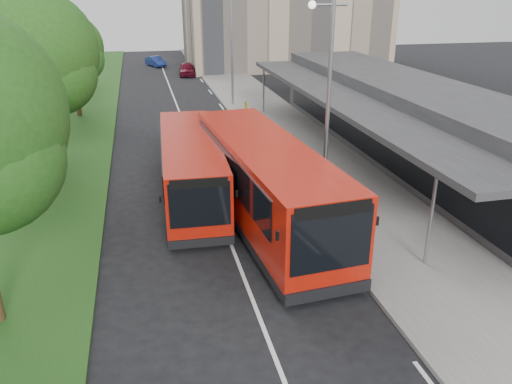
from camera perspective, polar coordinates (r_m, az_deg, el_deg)
ground at (r=17.97m, az=-2.90°, el=-5.95°), size 120.00×120.00×0.00m
pavement at (r=37.60m, az=0.64°, el=9.39°), size 5.00×80.00×0.15m
grass_verge at (r=36.84m, az=-19.61°, el=7.79°), size 5.00×80.00×0.10m
lane_centre_line at (r=31.87m, az=-7.81°, el=6.67°), size 0.12×70.00×0.01m
kerb_dashes at (r=36.13m, az=-3.19°, el=8.71°), size 0.12×56.00×0.01m
station_building at (r=27.97m, az=16.49°, el=8.07°), size 7.70×26.00×4.00m
tree_mid at (r=25.20m, az=-23.57°, el=13.79°), size 5.33×5.33×8.57m
tree_far at (r=37.12m, az=-20.39°, el=14.83°), size 4.38×4.38×6.98m
lamp_post_near at (r=19.24m, az=8.06°, el=10.77°), size 1.44×0.28×8.00m
lamp_post_far at (r=38.39m, az=-2.92°, el=16.66°), size 1.44×0.28×8.00m
bus_main at (r=18.80m, az=1.08°, el=0.96°), size 3.79×11.59×3.23m
bus_second at (r=21.36m, az=-7.45°, el=2.74°), size 2.89×9.81×2.75m
litter_bin at (r=27.74m, az=3.89°, el=5.64°), size 0.54×0.54×0.82m
bollard at (r=35.43m, az=-1.16°, el=9.51°), size 0.18×0.18×0.97m
car_near at (r=53.71m, az=-7.92°, el=13.75°), size 1.83×3.98×1.32m
car_far at (r=60.66m, az=-11.41°, el=14.42°), size 2.41×3.69×1.15m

